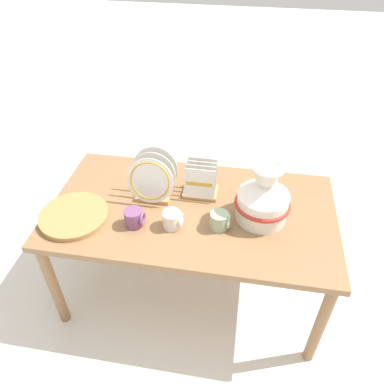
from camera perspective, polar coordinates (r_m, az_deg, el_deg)
The scene contains 9 objects.
ground_plane at distance 2.43m, azimuth 0.00°, elevation -14.02°, with size 14.00×14.00×0.00m, color silver.
display_table at distance 1.99m, azimuth 0.00°, elevation -3.98°, with size 1.47×0.80×0.65m.
ceramic_vase at distance 1.84m, azimuth 10.81°, elevation -0.85°, with size 0.28×0.28×0.32m.
dish_rack_round_plates at distance 1.95m, azimuth -6.03°, elevation 1.72°, with size 0.24×0.17×0.26m.
dish_rack_square_plates at distance 1.99m, azimuth 1.33°, elevation 1.30°, with size 0.18×0.15×0.18m.
wicker_charger_stack at distance 1.97m, azimuth -17.54°, elevation -3.45°, with size 0.34×0.34×0.03m.
mug_cream_glaze at distance 1.82m, azimuth -2.97°, elevation -4.21°, with size 0.10×0.09×0.09m.
mug_plum_glaze at distance 1.85m, azimuth -8.76°, elevation -3.90°, with size 0.10×0.09×0.09m.
mug_sage_glaze at distance 1.81m, azimuth 4.30°, elevation -4.38°, with size 0.10×0.09×0.09m.
Camera 1 is at (0.24, -1.42, 1.95)m, focal length 35.00 mm.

